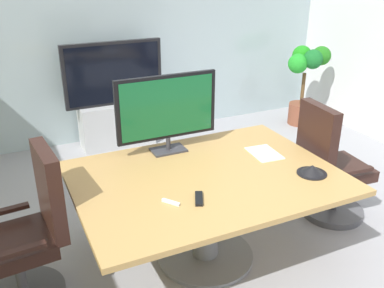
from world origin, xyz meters
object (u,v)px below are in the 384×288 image
object	(u,v)px
conference_table	(206,195)
wall_display_unit	(116,112)
tv_monitor	(167,109)
conference_phone	(312,170)
office_chair_right	(329,172)
remote_control	(199,199)
office_chair_left	(30,241)
potted_plant	(306,77)

from	to	relation	value
conference_table	wall_display_unit	xyz separation A→B (m)	(0.00, 2.48, -0.13)
tv_monitor	conference_phone	world-z (taller)	tv_monitor
office_chair_right	tv_monitor	xyz separation A→B (m)	(-1.35, 0.46, 0.64)
conference_table	remote_control	world-z (taller)	remote_control
wall_display_unit	office_chair_right	bearing A→B (deg)	-62.47
office_chair_left	wall_display_unit	distance (m)	2.66
office_chair_left	potted_plant	size ratio (longest dim) A/B	0.99
conference_phone	remote_control	distance (m)	0.92
conference_phone	remote_control	bearing A→B (deg)	178.63
office_chair_right	potted_plant	world-z (taller)	potted_plant
remote_control	conference_table	bearing A→B (deg)	79.99
conference_phone	wall_display_unit	bearing A→B (deg)	104.30
office_chair_left	office_chair_right	size ratio (longest dim) A/B	1.00
tv_monitor	potted_plant	world-z (taller)	tv_monitor
conference_table	tv_monitor	world-z (taller)	tv_monitor
office_chair_right	remote_control	distance (m)	1.53
wall_display_unit	conference_phone	world-z (taller)	wall_display_unit
office_chair_right	remote_control	bearing A→B (deg)	108.86
office_chair_right	tv_monitor	bearing A→B (deg)	76.31
wall_display_unit	conference_phone	xyz separation A→B (m)	(0.71, -2.79, 0.32)
tv_monitor	conference_phone	distance (m)	1.21
office_chair_right	wall_display_unit	xyz separation A→B (m)	(-1.26, 2.41, -0.01)
office_chair_right	conference_phone	world-z (taller)	office_chair_right
conference_table	potted_plant	size ratio (longest dim) A/B	1.74
tv_monitor	potted_plant	distance (m)	3.14
office_chair_left	conference_phone	bearing A→B (deg)	72.13
conference_table	remote_control	bearing A→B (deg)	-125.01
potted_plant	office_chair_right	bearing A→B (deg)	-123.53
wall_display_unit	remote_control	bearing A→B (deg)	-94.23
tv_monitor	remote_control	distance (m)	0.90
office_chair_right	conference_phone	bearing A→B (deg)	129.88
office_chair_right	wall_display_unit	world-z (taller)	wall_display_unit
remote_control	conference_phone	bearing A→B (deg)	23.63
conference_table	potted_plant	world-z (taller)	potted_plant
conference_phone	potted_plant	bearing A→B (deg)	51.86
tv_monitor	wall_display_unit	xyz separation A→B (m)	(0.09, 1.95, -0.65)
office_chair_left	office_chair_right	world-z (taller)	same
office_chair_right	conference_table	bearing A→B (deg)	98.18
wall_display_unit	remote_control	size ratio (longest dim) A/B	7.71
potted_plant	conference_phone	xyz separation A→B (m)	(-1.89, -2.41, 0.08)
wall_display_unit	conference_phone	distance (m)	2.90
tv_monitor	conference_phone	xyz separation A→B (m)	(0.80, -0.84, -0.33)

